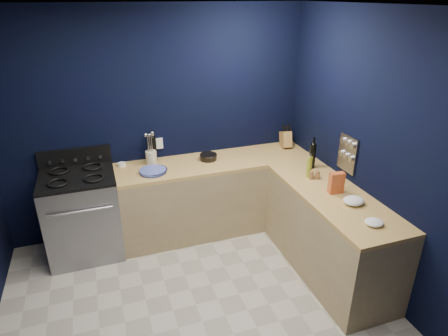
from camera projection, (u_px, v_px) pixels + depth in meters
name	position (u px, v px, depth m)	size (l,w,h in m)	color
floor	(202.00, 322.00, 3.45)	(3.50, 3.50, 0.02)	#B4AE9D
ceiling	(192.00, 5.00, 2.36)	(3.50, 3.50, 0.02)	silver
wall_back	(157.00, 125.00, 4.42)	(3.50, 0.02, 2.60)	black
wall_right	(389.00, 163.00, 3.42)	(0.02, 3.50, 2.60)	black
cab_back	(216.00, 196.00, 4.68)	(2.30, 0.63, 0.86)	tan
top_back	(216.00, 162.00, 4.49)	(2.30, 0.63, 0.04)	olive
cab_right	(329.00, 234.00, 3.93)	(0.63, 1.67, 0.86)	tan
top_right	(334.00, 196.00, 3.75)	(0.63, 1.67, 0.04)	olive
gas_range	(83.00, 216.00, 4.20)	(0.76, 0.66, 0.92)	gray
oven_door	(84.00, 232.00, 3.93)	(0.59, 0.02, 0.42)	black
cooktop	(76.00, 177.00, 4.00)	(0.76, 0.66, 0.03)	black
backguard	(75.00, 157.00, 4.22)	(0.76, 0.06, 0.20)	black
spice_panel	(348.00, 154.00, 3.94)	(0.02, 0.28, 0.38)	gray
wall_outlet	(159.00, 143.00, 4.49)	(0.09, 0.02, 0.13)	white
plate_stack	(153.00, 171.00, 4.18)	(0.29, 0.29, 0.04)	#394EB0
ramekin	(122.00, 164.00, 4.34)	(0.09, 0.09, 0.04)	white
utensil_crock	(151.00, 158.00, 4.37)	(0.12, 0.12, 0.16)	#F0ECBF
wine_bottle_back	(154.00, 149.00, 4.44)	(0.07, 0.07, 0.28)	black
lemon_basket	(208.00, 157.00, 4.49)	(0.19, 0.19, 0.07)	black
knife_block	(286.00, 139.00, 4.85)	(0.11, 0.18, 0.20)	olive
wine_bottle_right	(312.00, 156.00, 4.25)	(0.07, 0.07, 0.28)	black
oil_bottle	(309.00, 167.00, 4.03)	(0.05, 0.05, 0.23)	#8F9E23
spice_jar_near	(311.00, 175.00, 4.02)	(0.04, 0.04, 0.09)	olive
spice_jar_far	(317.00, 175.00, 4.03)	(0.05, 0.05, 0.09)	olive
crouton_bag	(336.00, 183.00, 3.72)	(0.14, 0.07, 0.21)	#B91435
towel_front	(354.00, 201.00, 3.54)	(0.20, 0.17, 0.07)	white
towel_end	(374.00, 222.00, 3.23)	(0.16, 0.14, 0.05)	white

